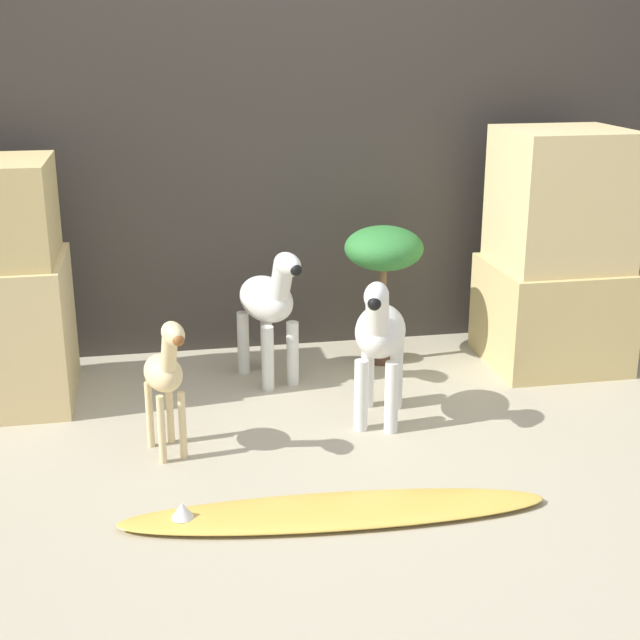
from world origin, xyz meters
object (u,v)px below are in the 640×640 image
Objects in this scene: zebra_right at (380,336)px; potted_palm_front at (384,258)px; surfboard at (332,511)px; giraffe_figurine at (165,372)px; zebra_left at (269,304)px.

potted_palm_front is at bearing 74.26° from zebra_right.
giraffe_figurine is at bearing 132.96° from surfboard.
zebra_left is (-0.36, 0.52, 0.00)m from zebra_right.
giraffe_figurine is at bearing -169.62° from zebra_right.
zebra_left is at bearing 55.23° from giraffe_figurine.
surfboard is at bearing -88.25° from zebra_left.
zebra_right is 0.96× the size of potted_palm_front.
zebra_right is 1.00× the size of zebra_left.
giraffe_figurine reaches higher than surfboard.
giraffe_figurine is (-0.83, -0.15, -0.03)m from zebra_right.
surfboard is (0.04, -1.21, -0.34)m from zebra_left.
zebra_right is 0.63m from zebra_left.
potted_palm_front is (1.01, 0.81, 0.17)m from giraffe_figurine.
zebra_left is 1.25m from surfboard.
surfboard is (-0.33, -0.69, -0.34)m from zebra_right.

